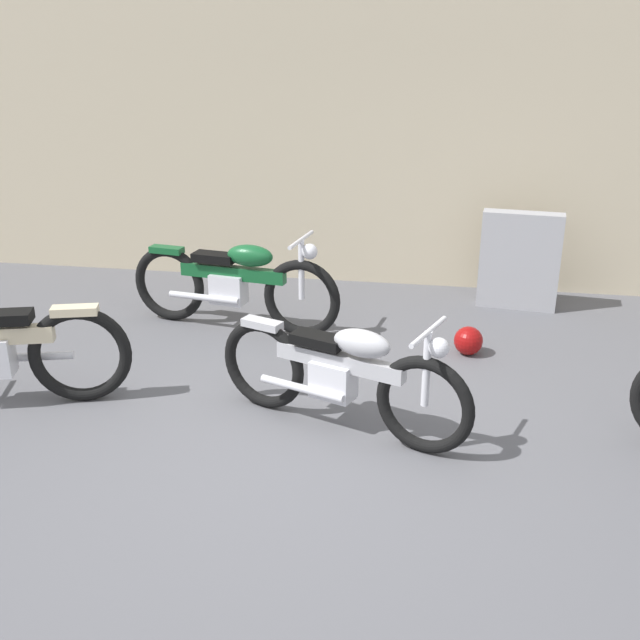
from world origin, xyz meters
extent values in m
plane|color=#56565B|center=(0.00, 0.00, 0.00)|extent=(40.00, 40.00, 0.00)
cube|color=beige|center=(0.00, 3.83, 1.75)|extent=(18.00, 0.30, 3.51)
cube|color=#9E9EA3|center=(1.72, 3.12, 0.49)|extent=(0.80, 0.29, 0.99)
sphere|color=maroon|center=(1.22, 1.81, 0.13)|extent=(0.25, 0.25, 0.25)
torus|color=black|center=(0.89, 0.11, 0.34)|extent=(0.67, 0.32, 0.69)
torus|color=black|center=(-0.30, 0.56, 0.34)|extent=(0.67, 0.32, 0.69)
cube|color=silver|center=(0.25, 0.35, 0.36)|extent=(0.35, 0.28, 0.26)
cube|color=#ADADB2|center=(0.29, 0.34, 0.51)|extent=(0.94, 0.43, 0.11)
ellipsoid|color=#ADADB2|center=(0.45, 0.28, 0.68)|extent=(0.45, 0.32, 0.19)
cube|color=black|center=(0.14, 0.40, 0.64)|extent=(0.41, 0.29, 0.08)
cube|color=#ADADB2|center=(-0.30, 0.56, 0.66)|extent=(0.32, 0.21, 0.06)
cylinder|color=silver|center=(0.89, 0.11, 0.60)|extent=(0.05, 0.05, 0.52)
cylinder|color=silver|center=(0.89, 0.11, 0.86)|extent=(0.22, 0.52, 0.03)
sphere|color=silver|center=(0.96, 0.09, 0.77)|extent=(0.13, 0.13, 0.13)
cylinder|color=silver|center=(0.03, 0.31, 0.30)|extent=(0.64, 0.28, 0.06)
torus|color=black|center=(-0.29, 1.97, 0.37)|extent=(0.74, 0.20, 0.74)
torus|color=black|center=(-1.63, 2.17, 0.37)|extent=(0.74, 0.20, 0.74)
cube|color=silver|center=(-1.01, 2.08, 0.39)|extent=(0.35, 0.25, 0.28)
cube|color=#145128|center=(-0.96, 2.07, 0.55)|extent=(1.04, 0.26, 0.12)
ellipsoid|color=#145128|center=(-0.78, 2.04, 0.73)|extent=(0.47, 0.27, 0.20)
cube|color=black|center=(-1.14, 2.10, 0.68)|extent=(0.43, 0.24, 0.08)
cube|color=#145128|center=(-1.63, 2.17, 0.71)|extent=(0.34, 0.17, 0.06)
cylinder|color=silver|center=(-0.29, 1.97, 0.64)|extent=(0.06, 0.06, 0.55)
cylinder|color=silver|center=(-0.29, 1.97, 0.92)|extent=(0.12, 0.58, 0.04)
sphere|color=silver|center=(-0.21, 1.95, 0.82)|extent=(0.14, 0.14, 0.14)
cylinder|color=silver|center=(-1.23, 1.99, 0.32)|extent=(0.71, 0.17, 0.06)
torus|color=black|center=(-1.67, 0.42, 0.38)|extent=(0.75, 0.31, 0.76)
cube|color=black|center=(-2.16, 0.27, 0.70)|extent=(0.45, 0.30, 0.08)
cube|color=beige|center=(-1.67, 0.42, 0.73)|extent=(0.35, 0.21, 0.06)
cylinder|color=silver|center=(-2.13, 0.41, 0.33)|extent=(0.71, 0.27, 0.06)
camera|label=1|loc=(0.94, -4.21, 2.59)|focal=41.11mm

